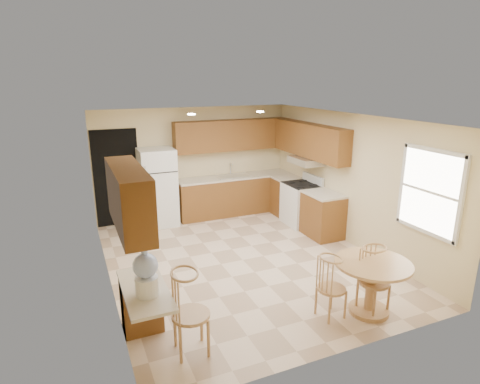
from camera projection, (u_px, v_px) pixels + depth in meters
name	position (u px, v px, depth m)	size (l,w,h in m)	color
floor	(243.00, 260.00, 7.14)	(5.50, 5.50, 0.00)	beige
ceiling	(243.00, 118.00, 6.45)	(4.50, 5.50, 0.02)	white
wall_back	(195.00, 162.00, 9.22)	(4.50, 0.02, 2.50)	beige
wall_front	(345.00, 257.00, 4.37)	(4.50, 0.02, 2.50)	beige
wall_left	(104.00, 209.00, 5.94)	(0.02, 5.50, 2.50)	beige
wall_right	(350.00, 180.00, 7.66)	(0.02, 5.50, 2.50)	beige
doorway	(117.00, 178.00, 8.59)	(0.90, 0.02, 2.10)	black
base_cab_back	(235.00, 195.00, 9.52)	(2.75, 0.60, 0.87)	brown
counter_back	(235.00, 177.00, 9.39)	(2.75, 0.63, 0.04)	beige
base_cab_right_a	(287.00, 197.00, 9.40)	(0.60, 0.59, 0.87)	brown
counter_right_a	(287.00, 178.00, 9.28)	(0.63, 0.59, 0.04)	beige
base_cab_right_b	(323.00, 216.00, 8.12)	(0.60, 0.80, 0.87)	brown
counter_right_b	(324.00, 194.00, 8.00)	(0.63, 0.80, 0.04)	beige
upper_cab_back	(232.00, 135.00, 9.25)	(2.75, 0.33, 0.70)	brown
upper_cab_right	(310.00, 140.00, 8.50)	(0.33, 2.42, 0.70)	brown
upper_cab_left	(129.00, 198.00, 4.42)	(0.33, 1.40, 0.70)	brown
sink	(234.00, 176.00, 9.38)	(0.78, 0.44, 0.01)	silver
range_hood	(306.00, 161.00, 8.56)	(0.50, 0.76, 0.14)	silver
desk_pedestal	(141.00, 303.00, 5.11)	(0.48, 0.42, 0.72)	brown
desk_top	(145.00, 290.00, 4.67)	(0.50, 1.20, 0.04)	beige
window	(430.00, 192.00, 5.95)	(0.06, 1.12, 1.30)	white
can_light_a	(191.00, 114.00, 7.32)	(0.14, 0.14, 0.02)	white
can_light_b	(260.00, 112.00, 7.86)	(0.14, 0.14, 0.02)	white
refrigerator	(158.00, 187.00, 8.66)	(0.74, 0.72, 1.69)	white
stove	(301.00, 203.00, 8.79)	(0.65, 0.76, 1.09)	white
dining_table	(371.00, 280.00, 5.42)	(1.02, 1.02, 0.76)	tan
chair_table_a	(336.00, 284.00, 5.25)	(0.39, 0.50, 0.87)	tan
chair_table_b	(380.00, 277.00, 5.34)	(0.41, 0.42, 0.93)	tan
chair_desk	(193.00, 309.00, 4.51)	(0.45, 0.59, 1.03)	tan
water_crock	(146.00, 274.00, 4.45)	(0.28, 0.28, 0.59)	white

